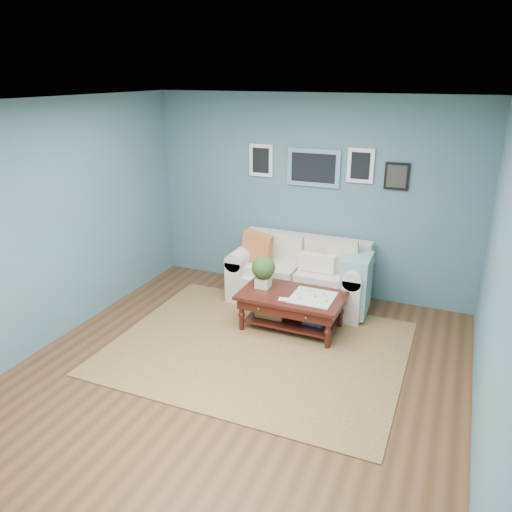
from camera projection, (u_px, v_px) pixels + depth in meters
The scene contains 4 objects.
room_shell at pixel (234, 252), 4.66m from camera, with size 5.00×5.02×2.70m.
area_rug at pixel (258, 347), 5.65m from camera, with size 3.21×2.57×0.01m, color brown.
loveseat at pixel (306, 276), 6.65m from camera, with size 1.86×0.84×0.96m.
coffee_table at pixel (287, 299), 5.98m from camera, with size 1.24×0.73×0.86m.
Camera 1 is at (1.90, -3.90, 2.94)m, focal length 35.00 mm.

